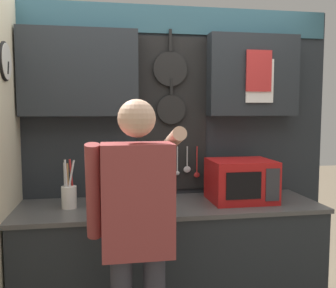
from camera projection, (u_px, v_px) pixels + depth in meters
base_cabinet_counter at (170, 265)px, 2.75m from camera, size 2.17×0.67×0.90m
back_wall_unit at (163, 124)px, 2.95m from camera, size 2.74×0.23×2.39m
microwave at (241, 180)px, 2.79m from camera, size 0.47×0.39×0.31m
knife_block at (105, 193)px, 2.63m from camera, size 0.11×0.15×0.27m
utensil_crock at (69, 194)px, 2.59m from camera, size 0.10×0.10×0.34m
person at (137, 223)px, 2.01m from camera, size 0.54×0.64×1.64m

